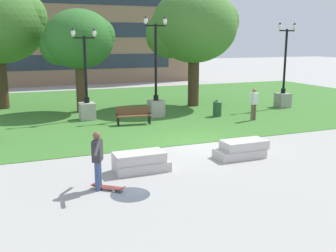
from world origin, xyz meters
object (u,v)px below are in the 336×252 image
object	(u,v)px
concrete_block_center	(141,162)
person_skateboarder	(98,157)
lamp_post_right	(156,97)
lamp_post_center	(87,101)
concrete_block_left	(242,149)
park_bench_near_left	(133,114)
lamp_post_left	(283,91)
trash_bin	(217,108)
person_bystander_near_lawn	(254,102)
skateboard	(108,187)

from	to	relation	value
concrete_block_center	person_skateboarder	world-z (taller)	person_skateboarder
person_skateboarder	lamp_post_right	bearing A→B (deg)	61.20
person_skateboarder	lamp_post_center	size ratio (longest dim) A/B	0.35
concrete_block_left	park_bench_near_left	world-z (taller)	park_bench_near_left
lamp_post_left	trash_bin	size ratio (longest dim) A/B	5.49
park_bench_near_left	person_bystander_near_lawn	distance (m)	6.43
concrete_block_left	trash_bin	bearing A→B (deg)	67.45
concrete_block_center	person_bystander_near_lawn	world-z (taller)	person_bystander_near_lawn
lamp_post_right	person_bystander_near_lawn	bearing A→B (deg)	-34.02
lamp_post_center	lamp_post_right	world-z (taller)	lamp_post_right
trash_bin	skateboard	bearing A→B (deg)	-133.93
concrete_block_center	park_bench_near_left	world-z (taller)	park_bench_near_left
concrete_block_left	skateboard	world-z (taller)	concrete_block_left
concrete_block_center	concrete_block_left	world-z (taller)	same
lamp_post_right	trash_bin	size ratio (longest dim) A/B	5.69
skateboard	concrete_block_left	bearing A→B (deg)	14.09
skateboard	person_bystander_near_lawn	world-z (taller)	person_bystander_near_lawn
park_bench_near_left	trash_bin	xyz separation A→B (m)	(5.01, 0.29, -0.04)
person_skateboarder	concrete_block_left	bearing A→B (deg)	12.00
concrete_block_center	skateboard	world-z (taller)	concrete_block_center
person_bystander_near_lawn	concrete_block_center	bearing A→B (deg)	-145.23
person_skateboarder	trash_bin	bearing A→B (deg)	44.72
lamp_post_left	skateboard	bearing A→B (deg)	-144.47
lamp_post_left	concrete_block_center	bearing A→B (deg)	-145.29
concrete_block_center	skateboard	bearing A→B (deg)	-137.87
person_skateboarder	lamp_post_left	distance (m)	16.96
skateboard	park_bench_near_left	world-z (taller)	park_bench_near_left
lamp_post_center	trash_bin	size ratio (longest dim) A/B	5.02
concrete_block_center	skateboard	xyz separation A→B (m)	(-1.38, -1.25, -0.22)
park_bench_near_left	lamp_post_center	size ratio (longest dim) A/B	0.38
skateboard	lamp_post_center	xyz separation A→B (m)	(1.38, 10.49, 0.92)
lamp_post_right	person_bystander_near_lawn	size ratio (longest dim) A/B	3.20
lamp_post_center	lamp_post_right	bearing A→B (deg)	-8.34
concrete_block_center	lamp_post_center	bearing A→B (deg)	90.03
person_skateboarder	lamp_post_right	distance (m)	11.17
trash_bin	person_bystander_near_lawn	world-z (taller)	person_bystander_near_lawn
lamp_post_left	person_bystander_near_lawn	distance (m)	5.01
lamp_post_center	person_bystander_near_lawn	size ratio (longest dim) A/B	2.82
concrete_block_left	lamp_post_center	bearing A→B (deg)	113.15
concrete_block_left	person_skateboarder	world-z (taller)	person_skateboarder
concrete_block_center	lamp_post_left	distance (m)	15.01
person_skateboarder	trash_bin	xyz separation A→B (m)	(8.58, 8.50, -0.47)
park_bench_near_left	skateboard	bearing A→B (deg)	-111.68
lamp_post_right	lamp_post_left	xyz separation A→B (m)	(8.57, -0.16, -0.03)
person_skateboarder	lamp_post_left	bearing A→B (deg)	34.62
lamp_post_center	lamp_post_left	bearing A→B (deg)	-3.28
person_bystander_near_lawn	park_bench_near_left	bearing A→B (deg)	167.26
concrete_block_center	person_bystander_near_lawn	bearing A→B (deg)	34.77
person_skateboarder	trash_bin	size ratio (longest dim) A/B	1.78
concrete_block_left	person_skateboarder	xyz separation A→B (m)	(-5.54, -1.18, 0.67)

